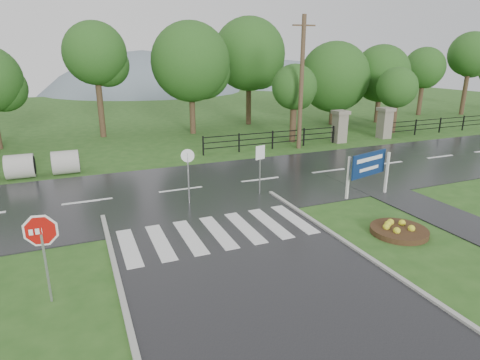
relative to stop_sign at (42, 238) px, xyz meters
name	(u,v)px	position (x,y,z in m)	size (l,w,h in m)	color
ground	(290,317)	(5.19, -2.87, -1.73)	(120.00, 120.00, 0.00)	#29541C
main_road	(181,190)	(5.19, 7.13, -1.73)	(90.00, 8.00, 0.04)	black
walkway	(426,208)	(13.69, 1.13, -1.73)	(2.20, 11.00, 0.04)	#29292B
crosswalk	(218,232)	(5.19, 2.13, -1.67)	(6.50, 2.80, 0.02)	silver
pillar_west	(340,126)	(18.19, 13.13, -0.56)	(1.00, 1.00, 2.24)	gray
pillar_east	(385,122)	(22.19, 13.13, -0.56)	(1.00, 1.00, 2.24)	gray
fence_west	(273,138)	(12.94, 13.13, -1.01)	(9.58, 0.08, 1.20)	black
hills	(126,179)	(8.68, 62.13, -17.27)	(102.00, 48.00, 48.00)	slate
treeline	(147,135)	(6.19, 21.13, -1.73)	(83.20, 5.20, 10.00)	#1D4A17
stop_sign	(42,238)	(0.00, 0.00, 0.00)	(1.08, 0.22, 2.47)	#939399
estate_billboard	(369,166)	(12.43, 3.23, -0.38)	(2.19, 0.65, 1.97)	silver
flower_bed	(399,230)	(10.94, -0.28, -1.59)	(1.93, 1.93, 0.39)	#332111
reg_sign_small	(260,160)	(8.24, 5.21, -0.17)	(0.48, 0.14, 2.22)	#939399
reg_sign_round	(188,170)	(5.08, 5.33, -0.27)	(0.52, 0.18, 2.32)	#939399
utility_pole_east	(301,83)	(14.63, 12.63, 2.47)	(1.46, 0.33, 8.26)	#473523
entrance_tree_left	(294,87)	(15.30, 14.63, 2.04)	(3.09, 3.09, 5.36)	#3D2B1C
entrance_tree_right	(397,88)	(24.41, 14.63, 1.74)	(3.09, 3.09, 5.05)	#3D2B1C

